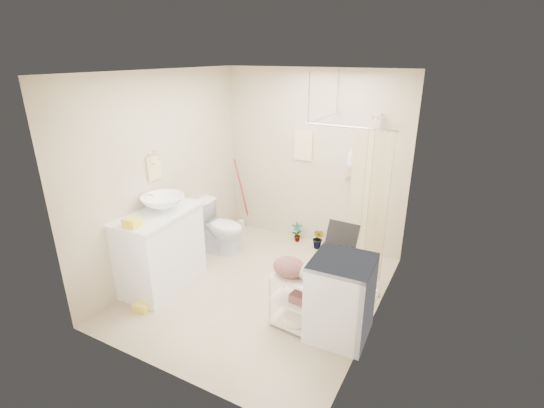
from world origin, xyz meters
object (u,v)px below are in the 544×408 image
(vanity, at_px, (161,249))
(washing_machine, at_px, (340,298))
(laundry_rack, at_px, (296,297))
(toilet, at_px, (220,227))

(vanity, distance_m, washing_machine, 2.30)
(laundry_rack, bearing_deg, toilet, 153.59)
(laundry_rack, bearing_deg, vanity, -173.81)
(toilet, distance_m, laundry_rack, 2.04)
(vanity, bearing_deg, laundry_rack, -3.06)
(vanity, relative_size, toilet, 1.47)
(washing_machine, bearing_deg, laundry_rack, -168.64)
(vanity, height_order, laundry_rack, vanity)
(toilet, xyz_separation_m, laundry_rack, (1.74, -1.08, -0.01))
(washing_machine, xyz_separation_m, laundry_rack, (-0.44, -0.11, -0.07))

